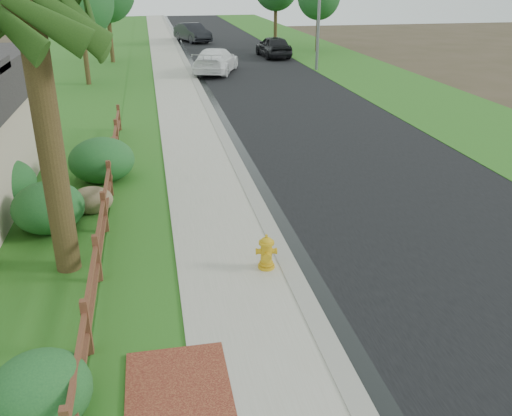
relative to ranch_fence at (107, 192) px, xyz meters
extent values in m
plane|color=#3A331F|center=(3.60, -6.40, -0.62)|extent=(120.00, 120.00, 0.00)
cube|color=black|center=(8.20, 28.60, -0.61)|extent=(8.00, 90.00, 0.02)
cube|color=gray|center=(4.00, 28.60, -0.56)|extent=(0.40, 90.00, 0.12)
cube|color=black|center=(4.35, 28.60, -0.60)|extent=(0.50, 90.00, 0.00)
cube|color=#9D9989|center=(2.70, 28.60, -0.57)|extent=(2.20, 90.00, 0.10)
cube|color=#2D611B|center=(0.80, 28.60, -0.59)|extent=(1.60, 90.00, 0.06)
cube|color=#2D611B|center=(-4.40, 28.60, -0.60)|extent=(9.00, 90.00, 0.04)
cube|color=#2D611B|center=(15.10, 28.60, -0.60)|extent=(6.00, 90.00, 0.04)
cube|color=maroon|center=(1.40, -7.40, -0.56)|extent=(1.60, 2.40, 0.11)
cube|color=#492A18|center=(0.00, -6.00, -0.07)|extent=(0.12, 0.12, 1.10)
cube|color=#492A18|center=(0.00, -3.60, -0.07)|extent=(0.12, 0.12, 1.10)
cube|color=#492A18|center=(0.00, -1.20, -0.07)|extent=(0.12, 0.12, 1.10)
cube|color=#492A18|center=(0.00, 1.20, -0.07)|extent=(0.12, 0.12, 1.10)
cube|color=#492A18|center=(0.00, 3.60, -0.07)|extent=(0.12, 0.12, 1.10)
cube|color=#492A18|center=(0.00, 6.00, -0.07)|extent=(0.12, 0.12, 1.10)
cube|color=#492A18|center=(0.00, 8.40, -0.07)|extent=(0.12, 0.12, 1.10)
cube|color=#492A18|center=(0.00, -7.20, -0.17)|extent=(0.08, 2.35, 0.10)
cube|color=#492A18|center=(0.00, -7.20, 0.23)|extent=(0.08, 2.35, 0.10)
cube|color=#492A18|center=(0.00, -4.80, -0.17)|extent=(0.08, 2.35, 0.10)
cube|color=#492A18|center=(0.00, -4.80, 0.23)|extent=(0.08, 2.35, 0.10)
cube|color=#492A18|center=(0.00, -2.40, -0.17)|extent=(0.08, 2.35, 0.10)
cube|color=#492A18|center=(0.00, -2.40, 0.23)|extent=(0.08, 2.35, 0.10)
cube|color=#492A18|center=(0.00, 0.00, -0.17)|extent=(0.08, 2.35, 0.10)
cube|color=#492A18|center=(0.00, 0.00, 0.23)|extent=(0.08, 2.35, 0.10)
cube|color=#492A18|center=(0.00, 2.40, -0.17)|extent=(0.08, 2.35, 0.10)
cube|color=#492A18|center=(0.00, 2.40, 0.23)|extent=(0.08, 2.35, 0.10)
cube|color=#492A18|center=(0.00, 4.80, -0.17)|extent=(0.08, 2.35, 0.10)
cube|color=#492A18|center=(0.00, 4.80, 0.23)|extent=(0.08, 2.35, 0.10)
cube|color=#492A18|center=(0.00, 7.20, -0.17)|extent=(0.08, 2.35, 0.10)
cube|color=#492A18|center=(0.00, 7.20, 0.23)|extent=(0.08, 2.35, 0.10)
cylinder|color=#352715|center=(-0.70, -2.90, 2.13)|extent=(0.52, 0.52, 5.50)
sphere|color=#352715|center=(-0.70, -2.90, 4.88)|extent=(0.90, 0.90, 0.90)
cylinder|color=gold|center=(3.50, -3.81, -0.49)|extent=(0.36, 0.36, 0.06)
cylinder|color=gold|center=(3.50, -3.81, -0.20)|extent=(0.25, 0.25, 0.56)
cylinder|color=gold|center=(3.50, -3.81, -0.41)|extent=(0.30, 0.30, 0.05)
cylinder|color=gold|center=(3.50, -3.81, 0.08)|extent=(0.33, 0.33, 0.05)
ellipsoid|color=gold|center=(3.50, -3.81, 0.10)|extent=(0.27, 0.27, 0.20)
cylinder|color=gold|center=(3.50, -3.81, 0.23)|extent=(0.06, 0.06, 0.07)
cylinder|color=gold|center=(3.48, -3.97, -0.16)|extent=(0.18, 0.15, 0.16)
cylinder|color=gold|center=(3.32, -3.79, -0.12)|extent=(0.16, 0.15, 0.13)
cylinder|color=gold|center=(3.68, -3.84, -0.12)|extent=(0.16, 0.15, 0.13)
imported|color=white|center=(5.60, 21.56, 0.18)|extent=(3.81, 5.80, 1.56)
imported|color=black|center=(10.80, 27.82, 0.20)|extent=(2.16, 4.80, 1.60)
imported|color=black|center=(5.60, 39.12, 0.24)|extent=(3.36, 5.36, 1.67)
ellipsoid|color=brown|center=(-0.43, 0.13, -0.24)|extent=(1.16, 0.89, 0.75)
ellipsoid|color=#1A4A21|center=(-0.52, -7.40, -0.08)|extent=(1.55, 1.55, 1.08)
ellipsoid|color=#1A4A21|center=(-1.37, -0.79, 0.01)|extent=(2.32, 2.32, 1.26)
ellipsoid|color=#1A4A21|center=(-0.30, 2.61, 0.06)|extent=(2.53, 2.53, 1.36)
cylinder|color=#352715|center=(-2.12, 19.01, 1.40)|extent=(0.28, 0.28, 4.03)
ellipsoid|color=#1A4A21|center=(-2.12, 19.01, 3.98)|extent=(3.77, 3.77, 4.14)
cylinder|color=#352715|center=(-1.15, 27.48, 1.53)|extent=(0.29, 0.29, 4.29)
cylinder|color=#352715|center=(15.05, 30.45, 1.28)|extent=(0.26, 0.26, 3.79)
cylinder|color=#352715|center=(12.60, 35.06, 1.57)|extent=(0.30, 0.30, 4.38)
camera|label=1|loc=(1.33, -13.80, 5.33)|focal=38.00mm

